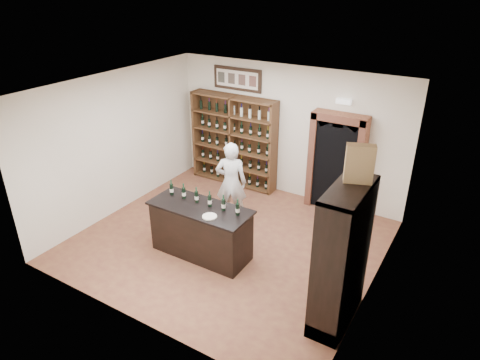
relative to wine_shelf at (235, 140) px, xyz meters
The scene contains 20 objects.
floor 2.89m from the wine_shelf, 60.87° to the right, with size 5.50×5.50×0.00m, color brown.
ceiling 3.28m from the wine_shelf, 60.87° to the right, with size 5.50×5.50×0.00m, color white.
wall_back 1.37m from the wine_shelf, ahead, with size 5.50×0.04×3.00m, color silver.
wall_left 2.78m from the wine_shelf, 121.86° to the right, with size 0.04×5.00×3.00m, color silver.
wall_right 4.69m from the wine_shelf, 29.94° to the right, with size 0.04×5.00×3.00m, color silver.
wine_shelf is the anchor object (origin of this frame).
framed_picture 1.46m from the wine_shelf, 90.00° to the left, with size 1.25×0.04×0.52m, color black.
arched_doorway 2.55m from the wine_shelf, ahead, with size 1.17×0.35×2.17m.
emergency_light 2.86m from the wine_shelf, ahead, with size 0.30×0.10×0.10m, color white.
tasting_counter 3.19m from the wine_shelf, 69.44° to the right, with size 1.88×0.78×1.00m.
counter_bottle_0 2.85m from the wine_shelf, 82.35° to the right, with size 0.07×0.07×0.30m.
counter_bottle_1 2.91m from the wine_shelf, 76.71° to the right, with size 0.07×0.07×0.30m.
counter_bottle_2 2.99m from the wine_shelf, 71.32° to the right, with size 0.07×0.07×0.30m.
counter_bottle_3 3.09m from the wine_shelf, 66.26° to the right, with size 0.07×0.07×0.30m.
counter_bottle_4 3.22m from the wine_shelf, 61.56° to the right, with size 0.07×0.07×0.30m.
counter_bottle_5 3.36m from the wine_shelf, 57.24° to the right, with size 0.07×0.07×0.30m.
side_cabinet 5.02m from the wine_shelf, 40.21° to the right, with size 0.48×1.20×2.20m.
shopkeeper 1.87m from the wine_shelf, 60.31° to the right, with size 0.64×0.42×1.74m, color silver.
plate 3.46m from the wine_shelf, 65.16° to the right, with size 0.25×0.25×0.02m, color silver.
wine_crate 5.04m from the wine_shelf, 38.30° to the right, with size 0.37×0.15×0.53m, color tan.
Camera 1 is at (3.83, -5.88, 4.70)m, focal length 32.00 mm.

